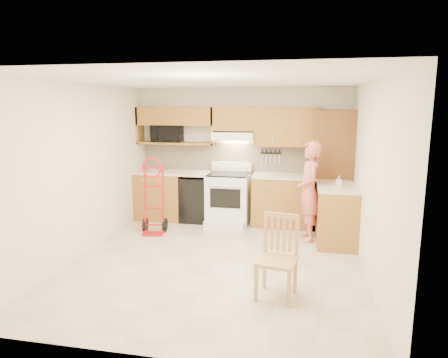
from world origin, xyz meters
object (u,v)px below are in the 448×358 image
(person, at_px, (309,191))
(dining_chair, at_px, (277,258))
(range, at_px, (228,195))
(microwave, at_px, (167,134))
(hand_truck, at_px, (153,200))

(person, relative_size, dining_chair, 1.71)
(range, bearing_deg, person, -22.42)
(microwave, height_order, dining_chair, microwave)
(person, distance_m, hand_truck, 2.62)
(range, distance_m, hand_truck, 1.39)
(microwave, height_order, range, microwave)
(microwave, relative_size, dining_chair, 0.60)
(hand_truck, distance_m, dining_chair, 2.98)
(range, height_order, hand_truck, hand_truck)
(person, xyz_separation_m, dining_chair, (-0.37, -2.13, -0.34))
(dining_chair, bearing_deg, person, 89.74)
(person, bearing_deg, hand_truck, -95.56)
(person, relative_size, hand_truck, 1.38)
(range, distance_m, person, 1.59)
(range, height_order, dining_chair, range)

